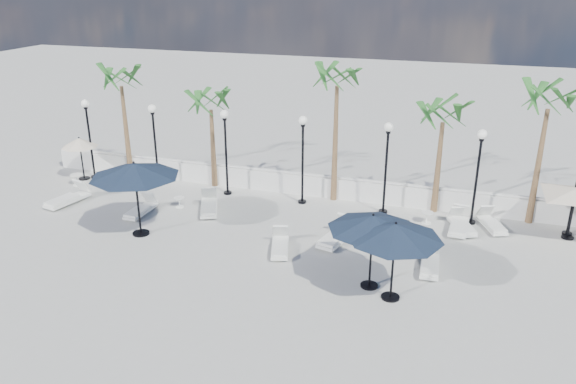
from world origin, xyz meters
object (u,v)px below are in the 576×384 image
(lounger_6, at_px, (462,225))
(lounger_8, at_px, (459,224))
(lounger_4, at_px, (280,245))
(lounger_7, at_px, (430,263))
(lounger_3, at_px, (337,235))
(parasol_navy_right, at_px, (395,232))
(lounger_1, at_px, (209,206))
(parasol_navy_left, at_px, (134,170))
(lounger_2, at_px, (141,209))
(parasol_cream_small, at_px, (79,143))
(lounger_5, at_px, (492,223))
(lounger_0, at_px, (68,198))
(parasol_navy_mid, at_px, (373,223))

(lounger_6, distance_m, lounger_8, 0.12)
(lounger_4, bearing_deg, lounger_7, -13.64)
(lounger_3, bearing_deg, parasol_navy_right, -39.09)
(lounger_1, distance_m, lounger_7, 9.43)
(lounger_1, relative_size, lounger_6, 1.14)
(lounger_4, xyz_separation_m, parasol_navy_left, (-5.50, -0.27, 2.34))
(lounger_1, relative_size, parasol_navy_right, 0.74)
(lounger_1, relative_size, lounger_2, 1.16)
(lounger_1, xyz_separation_m, parasol_navy_right, (8.16, -4.42, 2.00))
(lounger_4, bearing_deg, parasol_cream_small, 142.80)
(lounger_1, height_order, lounger_7, lounger_1)
(lounger_3, distance_m, lounger_8, 4.90)
(lounger_3, height_order, lounger_6, lounger_3)
(lounger_1, xyz_separation_m, lounger_2, (-2.54, -1.11, -0.03))
(lounger_1, bearing_deg, parasol_navy_left, -142.99)
(lounger_7, xyz_separation_m, lounger_8, (0.83, 3.51, 0.02))
(lounger_1, distance_m, lounger_5, 11.35)
(parasol_navy_right, bearing_deg, parasol_navy_left, 170.37)
(lounger_0, xyz_separation_m, parasol_navy_right, (14.31, -3.35, 1.99))
(lounger_4, height_order, parasol_navy_mid, parasol_navy_mid)
(lounger_1, xyz_separation_m, lounger_6, (10.10, 1.32, -0.03))
(lounger_5, distance_m, lounger_6, 1.20)
(lounger_7, bearing_deg, parasol_navy_mid, -138.23)
(lounger_4, bearing_deg, parasol_navy_right, -41.06)
(lounger_2, xyz_separation_m, parasol_navy_right, (10.71, -3.31, 2.02))
(parasol_navy_left, bearing_deg, lounger_4, 2.78)
(lounger_1, xyz_separation_m, lounger_5, (11.20, 1.80, -0.03))
(lounger_3, relative_size, parasol_navy_mid, 0.78)
(lounger_5, bearing_deg, lounger_2, 170.26)
(lounger_7, xyz_separation_m, parasol_cream_small, (-16.60, 4.02, 1.57))
(lounger_1, distance_m, lounger_4, 4.68)
(lounger_5, relative_size, parasol_navy_right, 0.65)
(lounger_1, distance_m, parasol_cream_small, 7.80)
(lounger_0, distance_m, lounger_5, 17.59)
(parasol_navy_right, bearing_deg, lounger_4, 155.53)
(lounger_1, distance_m, parasol_navy_mid, 8.63)
(parasol_navy_right, bearing_deg, lounger_1, 151.57)
(parasol_navy_left, bearing_deg, parasol_navy_mid, -7.39)
(lounger_5, xyz_separation_m, parasol_navy_right, (-3.04, -6.22, 2.03))
(lounger_4, distance_m, parasol_navy_mid, 4.25)
(lounger_5, xyz_separation_m, lounger_8, (-1.21, -0.53, 0.03))
(lounger_0, relative_size, parasol_cream_small, 1.03)
(lounger_6, bearing_deg, parasol_navy_mid, -139.55)
(lounger_6, bearing_deg, lounger_8, -177.21)
(lounger_2, xyz_separation_m, parasol_navy_left, (0.99, -1.66, 2.34))
(lounger_4, distance_m, lounger_7, 5.22)
(parasol_navy_left, relative_size, parasol_cream_small, 1.57)
(lounger_4, relative_size, parasol_cream_small, 0.90)
(parasol_navy_mid, xyz_separation_m, parasol_cream_small, (-14.86, 5.72, -0.42))
(parasol_navy_left, bearing_deg, lounger_1, 60.76)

